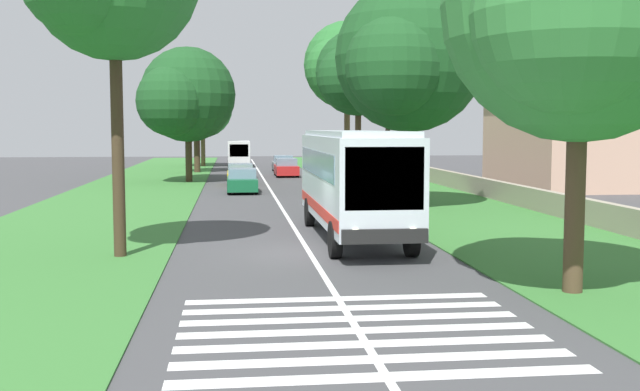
{
  "coord_description": "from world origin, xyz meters",
  "views": [
    {
      "loc": [
        -22.75,
        2.34,
        3.83
      ],
      "look_at": [
        2.03,
        -0.54,
        1.6
      ],
      "focal_mm": 42.54,
      "sensor_mm": 36.0,
      "label": 1
    }
  ],
  "objects_px": {
    "coach_bus": "(353,177)",
    "roadside_tree_right_3": "(573,12)",
    "roadside_tree_left_2": "(194,105)",
    "trailing_car_1": "(240,175)",
    "roadside_tree_right_0": "(406,61)",
    "trailing_car_2": "(286,168)",
    "trailing_minibus_0": "(239,151)",
    "utility_pole": "(388,125)",
    "roadside_building": "(576,138)",
    "roadside_tree_right_2": "(356,75)",
    "roadside_tree_left_0": "(200,109)",
    "roadside_tree_right_1": "(344,68)",
    "roadside_tree_left_3": "(185,98)",
    "trailing_car_3": "(283,164)",
    "trailing_car_0": "(242,181)"
  },
  "relations": [
    {
      "from": "roadside_tree_left_0",
      "to": "roadside_tree_right_1",
      "type": "bearing_deg",
      "value": -150.33
    },
    {
      "from": "trailing_minibus_0",
      "to": "roadside_building",
      "type": "distance_m",
      "value": 35.59
    },
    {
      "from": "trailing_car_3",
      "to": "roadside_tree_right_0",
      "type": "bearing_deg",
      "value": -173.21
    },
    {
      "from": "coach_bus",
      "to": "trailing_car_3",
      "type": "xyz_separation_m",
      "value": [
        40.43,
        -0.29,
        -1.48
      ]
    },
    {
      "from": "trailing_car_0",
      "to": "trailing_car_2",
      "type": "relative_size",
      "value": 1.0
    },
    {
      "from": "coach_bus",
      "to": "trailing_car_2",
      "type": "bearing_deg",
      "value": -0.17
    },
    {
      "from": "coach_bus",
      "to": "roadside_building",
      "type": "bearing_deg",
      "value": -40.46
    },
    {
      "from": "trailing_car_2",
      "to": "roadside_tree_right_3",
      "type": "relative_size",
      "value": 0.44
    },
    {
      "from": "trailing_car_3",
      "to": "roadside_tree_left_3",
      "type": "distance_m",
      "value": 15.25
    },
    {
      "from": "trailing_car_2",
      "to": "roadside_tree_right_2",
      "type": "relative_size",
      "value": 0.45
    },
    {
      "from": "trailing_minibus_0",
      "to": "coach_bus",
      "type": "bearing_deg",
      "value": -175.97
    },
    {
      "from": "trailing_minibus_0",
      "to": "utility_pole",
      "type": "relative_size",
      "value": 0.8
    },
    {
      "from": "trailing_car_1",
      "to": "trailing_car_2",
      "type": "xyz_separation_m",
      "value": [
        8.53,
        -3.7,
        0.0
      ]
    },
    {
      "from": "roadside_tree_right_2",
      "to": "roadside_tree_right_3",
      "type": "xyz_separation_m",
      "value": [
        -27.96,
        -0.37,
        -0.49
      ]
    },
    {
      "from": "trailing_car_0",
      "to": "roadside_tree_left_2",
      "type": "bearing_deg",
      "value": 10.26
    },
    {
      "from": "coach_bus",
      "to": "roadside_tree_left_3",
      "type": "height_order",
      "value": "roadside_tree_left_3"
    },
    {
      "from": "roadside_tree_right_0",
      "to": "roadside_tree_right_3",
      "type": "relative_size",
      "value": 1.09
    },
    {
      "from": "roadside_tree_left_0",
      "to": "roadside_tree_right_3",
      "type": "distance_m",
      "value": 60.41
    },
    {
      "from": "roadside_tree_right_1",
      "to": "roadside_building",
      "type": "distance_m",
      "value": 17.31
    },
    {
      "from": "roadside_tree_left_2",
      "to": "roadside_tree_right_1",
      "type": "distance_m",
      "value": 15.19
    },
    {
      "from": "roadside_tree_left_0",
      "to": "roadside_tree_right_0",
      "type": "relative_size",
      "value": 0.82
    },
    {
      "from": "roadside_tree_left_3",
      "to": "roadside_tree_right_0",
      "type": "bearing_deg",
      "value": -149.04
    },
    {
      "from": "roadside_tree_right_3",
      "to": "utility_pole",
      "type": "xyz_separation_m",
      "value": [
        20.96,
        -0.14,
        -2.49
      ]
    },
    {
      "from": "coach_bus",
      "to": "trailing_car_2",
      "type": "distance_m",
      "value": 33.97
    },
    {
      "from": "coach_bus",
      "to": "trailing_car_2",
      "type": "relative_size",
      "value": 2.6
    },
    {
      "from": "roadside_tree_left_0",
      "to": "roadside_tree_right_2",
      "type": "height_order",
      "value": "roadside_tree_right_2"
    },
    {
      "from": "trailing_car_3",
      "to": "roadside_tree_right_3",
      "type": "relative_size",
      "value": 0.44
    },
    {
      "from": "roadside_tree_left_3",
      "to": "utility_pole",
      "type": "distance_m",
      "value": 20.07
    },
    {
      "from": "roadside_tree_right_2",
      "to": "roadside_tree_left_3",
      "type": "bearing_deg",
      "value": 47.55
    },
    {
      "from": "roadside_tree_right_0",
      "to": "roadside_building",
      "type": "height_order",
      "value": "roadside_tree_right_0"
    },
    {
      "from": "utility_pole",
      "to": "roadside_building",
      "type": "height_order",
      "value": "utility_pole"
    },
    {
      "from": "trailing_car_0",
      "to": "roadside_tree_left_0",
      "type": "xyz_separation_m",
      "value": [
        30.91,
        3.65,
        4.98
      ]
    },
    {
      "from": "coach_bus",
      "to": "roadside_tree_left_0",
      "type": "xyz_separation_m",
      "value": [
        50.19,
        7.21,
        3.5
      ]
    },
    {
      "from": "roadside_tree_right_3",
      "to": "roadside_building",
      "type": "xyz_separation_m",
      "value": [
        30.42,
        -14.55,
        -3.24
      ]
    },
    {
      "from": "roadside_building",
      "to": "coach_bus",
      "type": "bearing_deg",
      "value": 139.54
    },
    {
      "from": "coach_bus",
      "to": "roadside_tree_right_3",
      "type": "distance_m",
      "value": 10.79
    },
    {
      "from": "coach_bus",
      "to": "roadside_tree_right_1",
      "type": "xyz_separation_m",
      "value": [
        30.2,
        -4.18,
        6.11
      ]
    },
    {
      "from": "roadside_tree_left_2",
      "to": "roadside_tree_left_0",
      "type": "bearing_deg",
      "value": -0.38
    },
    {
      "from": "trailing_car_2",
      "to": "roadside_building",
      "type": "bearing_deg",
      "value": -125.4
    },
    {
      "from": "roadside_tree_left_2",
      "to": "roadside_tree_right_3",
      "type": "relative_size",
      "value": 0.85
    },
    {
      "from": "roadside_tree_left_0",
      "to": "utility_pole",
      "type": "distance_m",
      "value": 40.02
    },
    {
      "from": "roadside_tree_right_2",
      "to": "roadside_tree_right_3",
      "type": "height_order",
      "value": "roadside_tree_right_3"
    },
    {
      "from": "roadside_tree_right_2",
      "to": "coach_bus",
      "type": "bearing_deg",
      "value": 170.46
    },
    {
      "from": "trailing_minibus_0",
      "to": "roadside_tree_right_1",
      "type": "bearing_deg",
      "value": -158.29
    },
    {
      "from": "roadside_tree_left_3",
      "to": "trailing_minibus_0",
      "type": "bearing_deg",
      "value": -10.48
    },
    {
      "from": "trailing_car_1",
      "to": "roadside_tree_right_0",
      "type": "distance_m",
      "value": 18.8
    },
    {
      "from": "roadside_tree_right_3",
      "to": "coach_bus",
      "type": "bearing_deg",
      "value": 20.78
    },
    {
      "from": "coach_bus",
      "to": "roadside_building",
      "type": "height_order",
      "value": "roadside_building"
    },
    {
      "from": "roadside_tree_right_0",
      "to": "trailing_car_0",
      "type": "bearing_deg",
      "value": 37.34
    },
    {
      "from": "trailing_car_1",
      "to": "trailing_car_3",
      "type": "relative_size",
      "value": 1.0
    }
  ]
}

